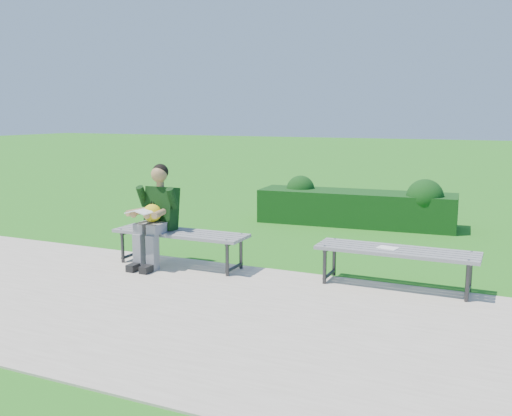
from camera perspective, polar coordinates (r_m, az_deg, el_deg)
ground at (r=7.36m, az=0.77°, el=-6.14°), size 80.00×80.00×0.00m
walkway at (r=5.87m, az=-6.21°, el=-10.18°), size 30.00×3.50×0.02m
hedge at (r=10.36m, az=10.28°, el=0.24°), size 3.52×1.11×0.89m
bench_left at (r=7.44m, az=-7.58°, el=-2.76°), size 1.80×0.50×0.46m
bench_right at (r=6.64m, az=13.86°, el=-4.45°), size 1.80×0.50×0.46m
seated_boy at (r=7.47m, az=-9.96°, el=-0.44°), size 0.56×0.76×1.31m
paper_sheet at (r=6.64m, az=13.03°, el=-3.90°), size 0.25×0.20×0.01m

